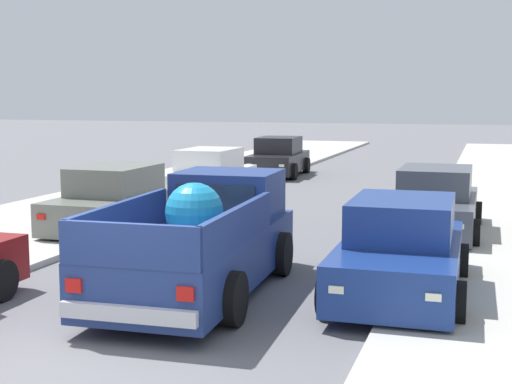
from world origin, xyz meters
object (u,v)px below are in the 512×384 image
object	(u,v)px
car_right_mid	(278,158)
pickup_truck	(203,241)
car_right_near	(435,204)
car_right_far	(209,176)
car_left_mid	(401,251)
car_left_far	(117,201)

from	to	relation	value
car_right_mid	pickup_truck	bearing A→B (deg)	-77.82
car_right_near	car_right_mid	xyz separation A→B (m)	(-6.85, 11.03, 0.00)
pickup_truck	car_right_far	distance (m)	10.70
car_left_mid	car_right_far	size ratio (longest dim) A/B	1.00
pickup_truck	car_right_mid	world-z (taller)	pickup_truck
car_right_mid	car_right_far	bearing A→B (deg)	-91.60
pickup_truck	car_right_far	bearing A→B (deg)	111.17
car_right_near	car_left_mid	distance (m)	5.31
car_right_mid	car_right_far	distance (m)	7.01
car_left_far	car_left_mid	bearing A→B (deg)	-27.32
car_right_mid	car_left_far	distance (m)	12.78
pickup_truck	car_right_near	world-z (taller)	pickup_truck
pickup_truck	car_right_near	size ratio (longest dim) A/B	1.24
car_left_far	pickup_truck	bearing A→B (deg)	-47.53
car_right_mid	car_right_far	xyz separation A→B (m)	(-0.20, -7.01, 0.00)
pickup_truck	car_left_far	world-z (taller)	pickup_truck
car_left_mid	car_left_far	bearing A→B (deg)	152.68
car_right_near	car_right_mid	distance (m)	12.98
car_left_mid	car_right_mid	bearing A→B (deg)	112.33
car_right_mid	car_right_far	world-z (taller)	same
pickup_truck	car_right_mid	bearing A→B (deg)	102.18
car_right_mid	car_left_far	xyz separation A→B (m)	(-0.18, -12.78, 0.00)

